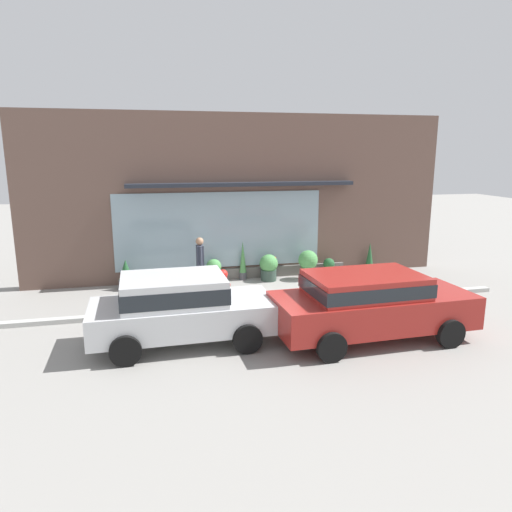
{
  "coord_description": "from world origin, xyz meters",
  "views": [
    {
      "loc": [
        -3.05,
        -12.11,
        4.17
      ],
      "look_at": [
        0.04,
        1.2,
        1.14
      ],
      "focal_mm": 32.97,
      "sensor_mm": 36.0,
      "label": 1
    }
  ],
  "objects_px": {
    "potted_plant_doorstep": "(308,263)",
    "potted_plant_window_right": "(243,261)",
    "pedestrian_with_handbag": "(200,261)",
    "potted_plant_corner_tall": "(126,275)",
    "potted_plant_trailing_edge": "(214,270)",
    "potted_plant_window_left": "(329,266)",
    "potted_plant_low_front": "(369,258)",
    "parked_car_silver": "(179,305)",
    "potted_plant_window_center": "(269,267)",
    "parked_car_red": "(370,302)",
    "fire_hydrant": "(223,283)"
  },
  "relations": [
    {
      "from": "fire_hydrant",
      "to": "potted_plant_doorstep",
      "type": "xyz_separation_m",
      "value": [
        3.09,
        1.39,
        0.12
      ]
    },
    {
      "from": "potted_plant_window_center",
      "to": "parked_car_silver",
      "type": "bearing_deg",
      "value": -124.97
    },
    {
      "from": "potted_plant_corner_tall",
      "to": "potted_plant_doorstep",
      "type": "xyz_separation_m",
      "value": [
        5.88,
        -0.13,
        0.1
      ]
    },
    {
      "from": "potted_plant_window_left",
      "to": "potted_plant_window_center",
      "type": "height_order",
      "value": "potted_plant_window_center"
    },
    {
      "from": "pedestrian_with_handbag",
      "to": "parked_car_red",
      "type": "xyz_separation_m",
      "value": [
        3.32,
        -4.36,
        -0.12
      ]
    },
    {
      "from": "potted_plant_trailing_edge",
      "to": "potted_plant_low_front",
      "type": "height_order",
      "value": "potted_plant_low_front"
    },
    {
      "from": "fire_hydrant",
      "to": "parked_car_silver",
      "type": "xyz_separation_m",
      "value": [
        -1.47,
        -3.11,
        0.45
      ]
    },
    {
      "from": "potted_plant_trailing_edge",
      "to": "potted_plant_window_center",
      "type": "relative_size",
      "value": 0.9
    },
    {
      "from": "potted_plant_corner_tall",
      "to": "parked_car_red",
      "type": "bearing_deg",
      "value": -44.04
    },
    {
      "from": "parked_car_red",
      "to": "potted_plant_window_right",
      "type": "relative_size",
      "value": 3.55
    },
    {
      "from": "pedestrian_with_handbag",
      "to": "potted_plant_low_front",
      "type": "height_order",
      "value": "pedestrian_with_handbag"
    },
    {
      "from": "potted_plant_corner_tall",
      "to": "potted_plant_window_center",
      "type": "distance_m",
      "value": 4.56
    },
    {
      "from": "potted_plant_corner_tall",
      "to": "potted_plant_window_left",
      "type": "xyz_separation_m",
      "value": [
        6.72,
        0.12,
        -0.1
      ]
    },
    {
      "from": "pedestrian_with_handbag",
      "to": "potted_plant_low_front",
      "type": "xyz_separation_m",
      "value": [
        6.13,
        1.28,
        -0.49
      ]
    },
    {
      "from": "potted_plant_corner_tall",
      "to": "potted_plant_low_front",
      "type": "relative_size",
      "value": 0.89
    },
    {
      "from": "pedestrian_with_handbag",
      "to": "potted_plant_corner_tall",
      "type": "distance_m",
      "value": 2.46
    },
    {
      "from": "potted_plant_window_left",
      "to": "parked_car_silver",
      "type": "bearing_deg",
      "value": -138.71
    },
    {
      "from": "pedestrian_with_handbag",
      "to": "potted_plant_low_front",
      "type": "distance_m",
      "value": 6.28
    },
    {
      "from": "potted_plant_low_front",
      "to": "potted_plant_window_right",
      "type": "distance_m",
      "value": 4.57
    },
    {
      "from": "potted_plant_corner_tall",
      "to": "potted_plant_trailing_edge",
      "type": "bearing_deg",
      "value": 2.97
    },
    {
      "from": "parked_car_silver",
      "to": "potted_plant_corner_tall",
      "type": "relative_size",
      "value": 4.28
    },
    {
      "from": "potted_plant_trailing_edge",
      "to": "fire_hydrant",
      "type": "bearing_deg",
      "value": -88.72
    },
    {
      "from": "fire_hydrant",
      "to": "pedestrian_with_handbag",
      "type": "xyz_separation_m",
      "value": [
        -0.6,
        0.54,
        0.57
      ]
    },
    {
      "from": "potted_plant_corner_tall",
      "to": "potted_plant_doorstep",
      "type": "relative_size",
      "value": 0.96
    },
    {
      "from": "parked_car_silver",
      "to": "potted_plant_corner_tall",
      "type": "distance_m",
      "value": 4.83
    },
    {
      "from": "fire_hydrant",
      "to": "pedestrian_with_handbag",
      "type": "distance_m",
      "value": 0.99
    },
    {
      "from": "potted_plant_window_right",
      "to": "potted_plant_low_front",
      "type": "bearing_deg",
      "value": -0.54
    },
    {
      "from": "parked_car_silver",
      "to": "parked_car_red",
      "type": "relative_size",
      "value": 0.88
    },
    {
      "from": "potted_plant_window_right",
      "to": "potted_plant_trailing_edge",
      "type": "bearing_deg",
      "value": -168.74
    },
    {
      "from": "parked_car_silver",
      "to": "potted_plant_low_front",
      "type": "xyz_separation_m",
      "value": [
        7.0,
        4.93,
        -0.37
      ]
    },
    {
      "from": "fire_hydrant",
      "to": "potted_plant_window_right",
      "type": "distance_m",
      "value": 2.1
    },
    {
      "from": "potted_plant_window_center",
      "to": "fire_hydrant",
      "type": "bearing_deg",
      "value": -139.29
    },
    {
      "from": "potted_plant_low_front",
      "to": "potted_plant_trailing_edge",
      "type": "bearing_deg",
      "value": -178.39
    },
    {
      "from": "fire_hydrant",
      "to": "potted_plant_window_center",
      "type": "xyz_separation_m",
      "value": [
        1.77,
        1.52,
        0.03
      ]
    },
    {
      "from": "parked_car_silver",
      "to": "parked_car_red",
      "type": "xyz_separation_m",
      "value": [
        4.2,
        -0.71,
        0.0
      ]
    },
    {
      "from": "pedestrian_with_handbag",
      "to": "parked_car_red",
      "type": "relative_size",
      "value": 0.38
    },
    {
      "from": "parked_car_red",
      "to": "potted_plant_trailing_edge",
      "type": "bearing_deg",
      "value": 114.86
    },
    {
      "from": "fire_hydrant",
      "to": "pedestrian_with_handbag",
      "type": "height_order",
      "value": "pedestrian_with_handbag"
    },
    {
      "from": "pedestrian_with_handbag",
      "to": "potted_plant_window_right",
      "type": "xyz_separation_m",
      "value": [
        1.56,
        1.32,
        -0.38
      ]
    },
    {
      "from": "potted_plant_corner_tall",
      "to": "potted_plant_doorstep",
      "type": "bearing_deg",
      "value": -1.27
    },
    {
      "from": "parked_car_silver",
      "to": "potted_plant_trailing_edge",
      "type": "xyz_separation_m",
      "value": [
        1.43,
        4.77,
        -0.44
      ]
    },
    {
      "from": "parked_car_silver",
      "to": "potted_plant_doorstep",
      "type": "xyz_separation_m",
      "value": [
        4.56,
        4.5,
        -0.33
      ]
    },
    {
      "from": "pedestrian_with_handbag",
      "to": "potted_plant_window_right",
      "type": "relative_size",
      "value": 1.34
    },
    {
      "from": "potted_plant_trailing_edge",
      "to": "potted_plant_window_left",
      "type": "relative_size",
      "value": 1.27
    },
    {
      "from": "parked_car_silver",
      "to": "potted_plant_window_right",
      "type": "relative_size",
      "value": 3.14
    },
    {
      "from": "potted_plant_low_front",
      "to": "potted_plant_doorstep",
      "type": "bearing_deg",
      "value": -170.05
    },
    {
      "from": "parked_car_silver",
      "to": "potted_plant_low_front",
      "type": "height_order",
      "value": "parked_car_silver"
    },
    {
      "from": "potted_plant_trailing_edge",
      "to": "potted_plant_window_left",
      "type": "distance_m",
      "value": 3.97
    },
    {
      "from": "potted_plant_low_front",
      "to": "potted_plant_doorstep",
      "type": "height_order",
      "value": "potted_plant_low_front"
    },
    {
      "from": "potted_plant_doorstep",
      "to": "potted_plant_window_right",
      "type": "distance_m",
      "value": 2.17
    }
  ]
}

